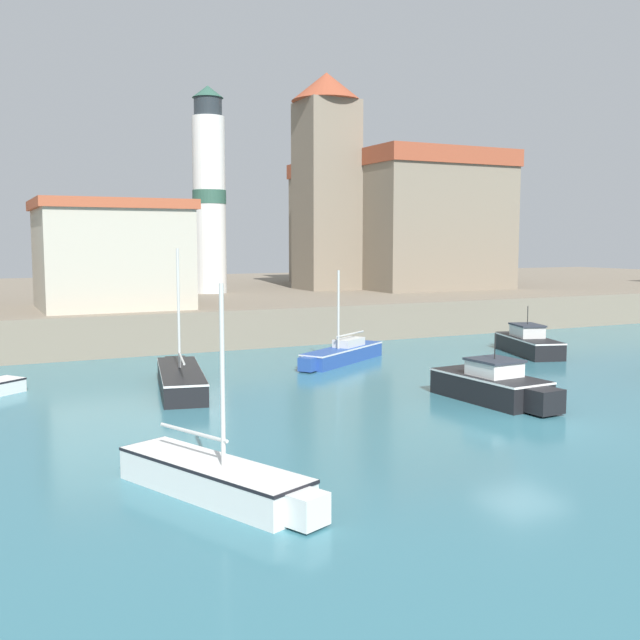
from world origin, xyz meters
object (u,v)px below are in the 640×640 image
object	(u,v)px
sailboat_white_4	(216,478)
church	(386,217)
harbor_shed_near_wharf	(112,254)
motorboat_black_2	(494,385)
sailboat_blue_5	(342,353)
motorboat_black_3	(527,343)
lighthouse	(209,194)
sailboat_black_0	(180,378)

from	to	relation	value
sailboat_white_4	church	distance (m)	44.62
church	harbor_shed_near_wharf	size ratio (longest dim) A/B	2.31
motorboat_black_2	sailboat_blue_5	distance (m)	9.69
motorboat_black_2	sailboat_white_4	xyz separation A→B (m)	(-11.63, -5.14, -0.16)
sailboat_white_4	harbor_shed_near_wharf	bearing A→B (deg)	84.49
motorboat_black_3	sailboat_blue_5	size ratio (longest dim) A/B	0.97
church	lighthouse	size ratio (longest dim) A/B	1.30
church	harbor_shed_near_wharf	distance (m)	25.71
motorboat_black_2	lighthouse	world-z (taller)	lighthouse
sailboat_white_4	motorboat_black_3	bearing A→B (deg)	33.15
motorboat_black_2	motorboat_black_3	size ratio (longest dim) A/B	0.95
sailboat_white_4	sailboat_blue_5	world-z (taller)	sailboat_white_4
sailboat_black_0	motorboat_black_2	size ratio (longest dim) A/B	1.35
sailboat_white_4	sailboat_blue_5	bearing A→B (deg)	54.00
sailboat_black_0	sailboat_white_4	distance (m)	12.05
sailboat_white_4	sailboat_blue_5	distance (m)	18.28
sailboat_blue_5	lighthouse	size ratio (longest dim) A/B	0.41
sailboat_white_4	lighthouse	xyz separation A→B (m)	(10.41, 33.44, 8.23)
sailboat_white_4	harbor_shed_near_wharf	distance (m)	25.51
sailboat_white_4	sailboat_black_0	bearing A→B (deg)	78.44
motorboat_black_3	harbor_shed_near_wharf	xyz separation A→B (m)	(-17.71, 11.87, 4.28)
sailboat_black_0	sailboat_blue_5	distance (m)	8.85
sailboat_white_4	lighthouse	bearing A→B (deg)	72.71
motorboat_black_2	harbor_shed_near_wharf	distance (m)	22.32
motorboat_black_3	church	bearing A→B (deg)	76.56
motorboat_black_2	motorboat_black_3	world-z (taller)	motorboat_black_2
sailboat_blue_5	lighthouse	xyz separation A→B (m)	(-0.33, 18.66, 8.22)
lighthouse	harbor_shed_near_wharf	xyz separation A→B (m)	(-8.00, -8.43, -3.81)
sailboat_black_0	lighthouse	world-z (taller)	lighthouse
motorboat_black_3	lighthouse	distance (m)	23.92
motorboat_black_3	sailboat_blue_5	world-z (taller)	sailboat_blue_5
church	sailboat_white_4	bearing A→B (deg)	-125.45
harbor_shed_near_wharf	sailboat_blue_5	bearing A→B (deg)	-50.81
sailboat_blue_5	harbor_shed_near_wharf	bearing A→B (deg)	129.19
lighthouse	motorboat_black_2	bearing A→B (deg)	-87.53
motorboat_black_3	sailboat_white_4	xyz separation A→B (m)	(-20.12, -13.14, -0.13)
lighthouse	harbor_shed_near_wharf	world-z (taller)	lighthouse
sailboat_black_0	harbor_shed_near_wharf	world-z (taller)	harbor_shed_near_wharf
sailboat_black_0	sailboat_blue_5	xyz separation A→B (m)	(8.33, 2.98, -0.02)
motorboat_black_2	lighthouse	size ratio (longest dim) A/B	0.38
motorboat_black_3	harbor_shed_near_wharf	size ratio (longest dim) A/B	0.71
sailboat_black_0	motorboat_black_2	world-z (taller)	sailboat_black_0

